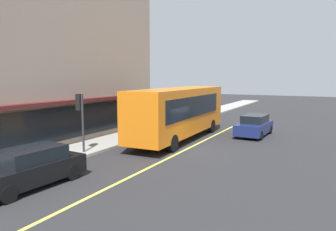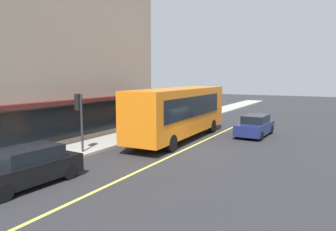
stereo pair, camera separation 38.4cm
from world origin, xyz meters
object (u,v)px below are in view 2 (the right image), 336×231
at_px(car_navy, 255,126).
at_px(bus, 180,111).
at_px(pedestrian_waiting, 176,108).
at_px(traffic_light, 79,109).
at_px(car_black, 27,167).

bearing_deg(car_navy, bus, 131.37).
distance_m(car_navy, pedestrian_waiting, 9.91).
height_order(traffic_light, car_navy, traffic_light).
height_order(bus, traffic_light, bus).
relative_size(traffic_light, car_navy, 0.73).
xyz_separation_m(car_navy, pedestrian_waiting, (4.51, 8.81, 0.48)).
relative_size(bus, traffic_light, 3.50).
bearing_deg(bus, traffic_light, 154.67).
relative_size(car_black, car_navy, 1.00).
xyz_separation_m(car_black, car_navy, (14.91, -5.38, 0.00)).
xyz_separation_m(bus, traffic_light, (-6.35, 3.01, 0.55)).
bearing_deg(traffic_light, bus, -25.33).
height_order(bus, pedestrian_waiting, bus).
bearing_deg(car_navy, traffic_light, 144.30).
xyz_separation_m(bus, pedestrian_waiting, (8.24, 4.57, -0.76)).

